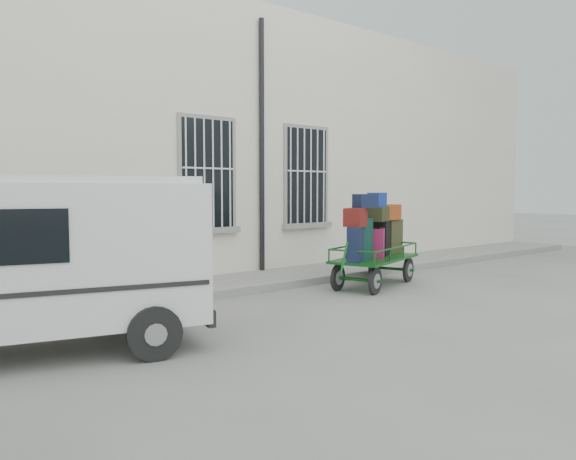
# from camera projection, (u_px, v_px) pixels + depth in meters

# --- Properties ---
(ground) EXTENTS (80.00, 80.00, 0.00)m
(ground) POSITION_uv_depth(u_px,v_px,m) (322.00, 303.00, 9.56)
(ground) COLOR slate
(ground) RESTS_ON ground
(building) EXTENTS (24.00, 5.15, 6.00)m
(building) POSITION_uv_depth(u_px,v_px,m) (166.00, 145.00, 13.56)
(building) COLOR beige
(building) RESTS_ON ground
(sidewalk) EXTENTS (24.00, 1.70, 0.15)m
(sidewalk) POSITION_uv_depth(u_px,v_px,m) (246.00, 282.00, 11.24)
(sidewalk) COLOR slate
(sidewalk) RESTS_ON ground
(luggage_cart) EXTENTS (2.66, 1.64, 1.87)m
(luggage_cart) POSITION_uv_depth(u_px,v_px,m) (374.00, 239.00, 11.15)
(luggage_cart) COLOR black
(luggage_cart) RESTS_ON ground
(van) EXTENTS (4.39, 2.71, 2.07)m
(van) POSITION_uv_depth(u_px,v_px,m) (22.00, 253.00, 6.44)
(van) COLOR white
(van) RESTS_ON ground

